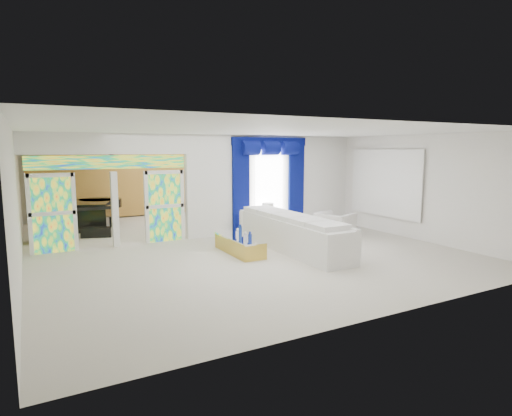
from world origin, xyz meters
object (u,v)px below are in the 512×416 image
console_table (276,227)px  coffee_table (239,245)px  armchair (335,224)px  grand_piano (89,215)px  white_sofa (291,234)px

console_table → coffee_table: bearing=-139.7°
coffee_table → armchair: bearing=11.3°
coffee_table → console_table: 2.87m
armchair → coffee_table: bearing=81.5°
console_table → armchair: (1.42, -1.13, 0.15)m
armchair → grand_piano: size_ratio=0.58×
white_sofa → grand_piano: 7.06m
coffee_table → armchair: armchair is taller
coffee_table → console_table: coffee_table is taller
white_sofa → coffee_table: (-1.35, 0.30, -0.21)m
white_sofa → armchair: size_ratio=4.12×
console_table → white_sofa: bearing=-111.2°
white_sofa → coffee_table: bearing=168.1°
console_table → grand_piano: (-5.04, 3.52, 0.26)m
coffee_table → grand_piano: (-2.85, 5.38, 0.25)m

